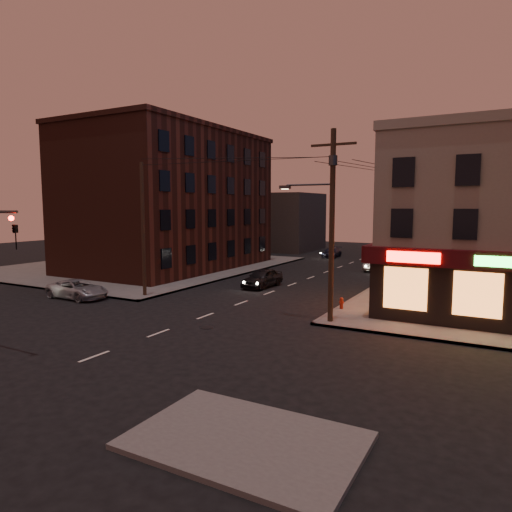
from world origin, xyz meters
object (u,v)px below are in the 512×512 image
Objects in this scene: sedan_mid at (375,264)px; fire_hydrant at (341,302)px; sedan_near at (262,278)px; sedan_far at (332,252)px; suv_cross at (78,289)px.

sedan_mid is 18.27m from fire_hydrant.
sedan_near is 1.03× the size of sedan_far.
sedan_mid reaches higher than fire_hydrant.
sedan_far is at bearing -9.68° from suv_cross.
sedan_mid reaches higher than sedan_far.
sedan_mid is at bearing -29.81° from suv_cross.
sedan_near reaches higher than sedan_mid.
sedan_far is (6.75, 32.23, -0.04)m from suv_cross.
sedan_far is (-7.59, 9.24, -0.02)m from sedan_mid.
suv_cross is 6.55× the size of fire_hydrant.
fire_hydrant is at bearing -28.91° from sedan_near.
sedan_near is 22.54m from sedan_far.
suv_cross is 27.09m from sedan_mid.
sedan_near is (8.98, 9.80, 0.09)m from suv_cross.
sedan_mid is 11.96m from sedan_far.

